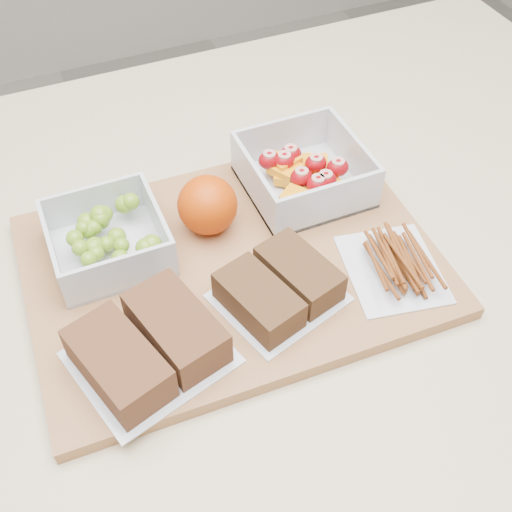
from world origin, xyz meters
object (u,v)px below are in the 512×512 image
Objects in this scene: cutting_board at (232,265)px; orange at (207,205)px; grape_container at (108,238)px; fruit_container at (304,174)px; sandwich_bag_left at (148,346)px; sandwich_bag_center at (279,287)px; pretzel_bag at (394,262)px.

orange reaches higher than cutting_board.
fruit_container reaches higher than grape_container.
sandwich_bag_left is at bearing -127.87° from orange.
orange is 0.18m from sandwich_bag_left.
sandwich_bag_left is (-0.11, -0.14, -0.01)m from orange.
sandwich_bag_left is (-0.00, -0.14, -0.00)m from grape_container.
grape_container is at bearing -177.01° from fruit_container.
orange is (0.11, -0.00, 0.01)m from grape_container.
cutting_board is 3.26× the size of fruit_container.
grape_container is 0.84× the size of sandwich_bag_center.
fruit_container reaches higher than sandwich_bag_center.
fruit_container is (0.12, 0.07, 0.03)m from cutting_board.
cutting_board is 6.50× the size of orange.
grape_container is at bearing 153.37° from cutting_board.
orange is at bearing 96.60° from cutting_board.
pretzel_bag is at bearing -27.86° from grape_container.
orange reaches higher than sandwich_bag_left.
fruit_container is (0.23, 0.01, 0.00)m from grape_container.
fruit_container is at bearing 101.47° from pretzel_bag.
fruit_container is at bearing 34.10° from sandwich_bag_left.
cutting_board is 2.64× the size of sandwich_bag_left.
grape_container reaches higher than pretzel_bag.
sandwich_bag_left is (-0.23, -0.16, -0.00)m from fruit_container.
cutting_board is at bearing -85.12° from orange.
orange is (-0.00, 0.06, 0.04)m from cutting_board.
fruit_container is 0.15m from pretzel_bag.
cutting_board is at bearing 110.38° from sandwich_bag_center.
orange reaches higher than grape_container.
pretzel_bag is (0.15, -0.08, 0.02)m from cutting_board.
fruit_container reaches higher than pretzel_bag.
sandwich_bag_center is (0.02, -0.07, 0.03)m from cutting_board.
pretzel_bag is at bearing 1.36° from sandwich_bag_left.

